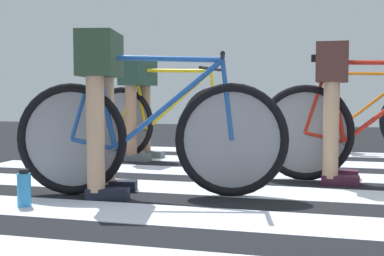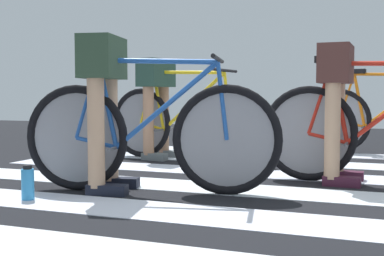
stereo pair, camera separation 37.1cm
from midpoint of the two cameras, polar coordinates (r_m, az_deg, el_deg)
name	(u,v)px [view 2 (the right image)]	position (r m, az deg, el deg)	size (l,w,h in m)	color
ground	(270,193)	(3.39, 11.92, -7.49)	(18.00, 14.00, 0.02)	black
crosswalk_markings	(266,192)	(3.38, 11.48, -7.32)	(5.43, 5.00, 0.00)	silver
bicycle_1_of_4	(149,135)	(3.25, -1.93, -0.85)	(1.71, 0.56, 0.93)	black
cyclist_1_of_4	(104,92)	(3.31, -7.23, 4.13)	(0.38, 0.45, 1.03)	tan
bicycle_2_of_4	(380,132)	(3.82, 23.40, -0.47)	(1.74, 0.52, 0.93)	black
cyclist_2_of_4	(336,94)	(3.82, 18.83, 3.69)	(0.32, 0.42, 1.01)	tan
bicycle_3_of_4	(183,121)	(4.90, 0.98, 0.70)	(1.72, 0.53, 0.93)	black
cyclist_3_of_4	(157,94)	(5.05, -2.13, 3.84)	(0.37, 0.44, 1.01)	#A87A5B
water_bottle	(28,184)	(3.15, -15.50, -6.32)	(0.08, 0.08, 0.22)	#3494D8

